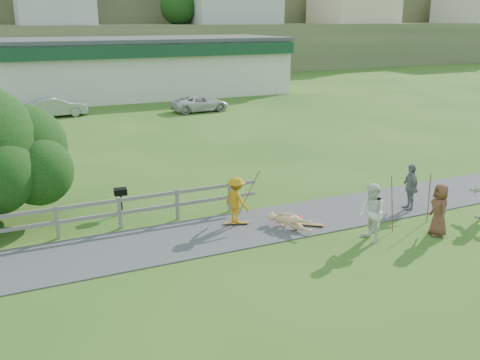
{
  "coord_description": "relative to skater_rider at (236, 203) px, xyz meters",
  "views": [
    {
      "loc": [
        -5.42,
        -13.49,
        6.75
      ],
      "look_at": [
        1.8,
        2.0,
        1.57
      ],
      "focal_mm": 40.0,
      "sensor_mm": 36.0,
      "label": 1
    }
  ],
  "objects": [
    {
      "name": "longboard_fallen",
      "position": [
        2.23,
        -1.2,
        -0.75
      ],
      "size": [
        0.82,
        0.7,
        0.1
      ],
      "primitive_type": null,
      "rotation": [
        0.0,
        0.0,
        -0.66
      ],
      "color": "brown",
      "rests_on": "ground"
    },
    {
      "name": "helmet",
      "position": [
        2.03,
        -0.75,
        -0.65
      ],
      "size": [
        0.3,
        0.3,
        0.3
      ],
      "primitive_type": "sphere",
      "color": "#BB0C29",
      "rests_on": "ground"
    },
    {
      "name": "car_white",
      "position": [
        7.19,
        22.26,
        -0.19
      ],
      "size": [
        4.48,
        2.2,
        1.23
      ],
      "primitive_type": "imported",
      "rotation": [
        0.0,
        0.0,
        1.61
      ],
      "color": "silver",
      "rests_on": "ground"
    },
    {
      "name": "fence",
      "position": [
        -6.26,
        1.37,
        -0.08
      ],
      "size": [
        15.05,
        0.1,
        1.1
      ],
      "color": "#615B55",
      "rests_on": "ground"
    },
    {
      "name": "spectator_a",
      "position": [
        3.25,
        -3.02,
        0.14
      ],
      "size": [
        0.81,
        0.99,
        1.89
      ],
      "primitive_type": "imported",
      "rotation": [
        0.0,
        0.0,
        4.6
      ],
      "color": "silver",
      "rests_on": "ground"
    },
    {
      "name": "pole_spec_left",
      "position": [
        4.34,
        -2.68,
        0.18
      ],
      "size": [
        0.03,
        0.03,
        1.97
      ],
      "primitive_type": "cylinder",
      "color": "brown",
      "rests_on": "ground"
    },
    {
      "name": "longboard_rider",
      "position": [
        0.0,
        0.0,
        -0.76
      ],
      "size": [
        0.86,
        0.46,
        0.09
      ],
      "primitive_type": null,
      "rotation": [
        0.0,
        0.0,
        -0.33
      ],
      "color": "brown",
      "rests_on": "ground"
    },
    {
      "name": "bbq",
      "position": [
        -3.29,
        2.74,
        -0.32
      ],
      "size": [
        0.47,
        0.38,
        0.96
      ],
      "primitive_type": null,
      "rotation": [
        0.0,
        0.0,
        -0.09
      ],
      "color": "black",
      "rests_on": "ground"
    },
    {
      "name": "path",
      "position": [
        -1.64,
        -0.43,
        -0.78
      ],
      "size": [
        34.0,
        3.0,
        0.04
      ],
      "primitive_type": "cube",
      "color": "#39393B",
      "rests_on": "ground"
    },
    {
      "name": "skater_rider",
      "position": [
        0.0,
        0.0,
        0.0
      ],
      "size": [
        0.89,
        1.17,
        1.61
      ],
      "primitive_type": "imported",
      "rotation": [
        0.0,
        0.0,
        1.89
      ],
      "color": "#BB7F11",
      "rests_on": "ground"
    },
    {
      "name": "car_silver",
      "position": [
        -2.98,
        24.41,
        -0.11
      ],
      "size": [
        4.33,
        1.84,
        1.39
      ],
      "primitive_type": "imported",
      "rotation": [
        0.0,
        0.0,
        1.66
      ],
      "color": "#9A9DA1",
      "rests_on": "ground"
    },
    {
      "name": "skater_fallen",
      "position": [
        1.43,
        -1.1,
        -0.5
      ],
      "size": [
        1.64,
        1.09,
        0.6
      ],
      "primitive_type": "imported",
      "rotation": [
        0.0,
        0.0,
        0.46
      ],
      "color": "#DCAE79",
      "rests_on": "ground"
    },
    {
      "name": "spectator_b",
      "position": [
        6.39,
        -1.26,
        0.06
      ],
      "size": [
        0.71,
        1.09,
        1.73
      ],
      "primitive_type": "imported",
      "rotation": [
        0.0,
        0.0,
        4.4
      ],
      "color": "slate",
      "rests_on": "ground"
    },
    {
      "name": "spectator_c",
      "position": [
        5.56,
        -3.52,
        0.06
      ],
      "size": [
        0.83,
        0.99,
        1.73
      ],
      "primitive_type": "imported",
      "rotation": [
        0.0,
        0.0,
        4.32
      ],
      "color": "brown",
      "rests_on": "ground"
    },
    {
      "name": "ground",
      "position": [
        -1.64,
        -1.93,
        -0.8
      ],
      "size": [
        260.0,
        260.0,
        0.0
      ],
      "primitive_type": "plane",
      "color": "#2B5919",
      "rests_on": "ground"
    },
    {
      "name": "pole_rider",
      "position": [
        0.6,
        0.4,
        0.17
      ],
      "size": [
        0.03,
        0.03,
        1.95
      ],
      "primitive_type": "cylinder",
      "color": "brown",
      "rests_on": "ground"
    },
    {
      "name": "strip_mall",
      "position": [
        2.36,
        33.01,
        1.78
      ],
      "size": [
        32.5,
        10.75,
        5.1
      ],
      "color": "silver",
      "rests_on": "ground"
    },
    {
      "name": "pole_spec_right",
      "position": [
        6.09,
        -2.5,
        0.08
      ],
      "size": [
        0.03,
        0.03,
        1.77
      ],
      "primitive_type": "cylinder",
      "color": "brown",
      "rests_on": "ground"
    }
  ]
}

